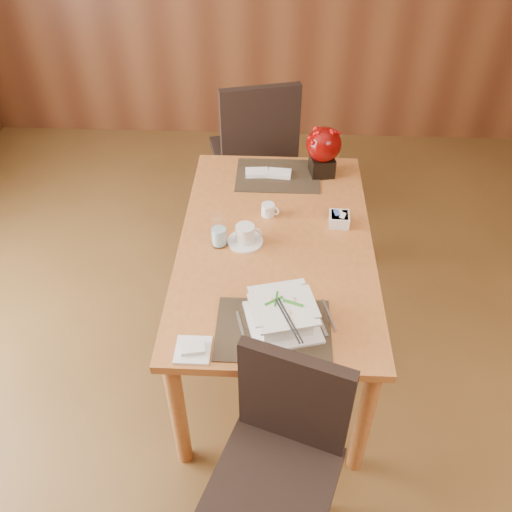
{
  "coord_description": "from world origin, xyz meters",
  "views": [
    {
      "loc": [
        -0.0,
        -1.35,
        2.37
      ],
      "look_at": [
        -0.08,
        0.35,
        0.87
      ],
      "focal_mm": 38.0,
      "sensor_mm": 36.0,
      "label": 1
    }
  ],
  "objects_px": {
    "soup_setting": "(283,315)",
    "berry_decor": "(323,149)",
    "bread_plate": "(193,350)",
    "near_chair": "(282,451)",
    "dining_table": "(275,256)",
    "sugar_caddy": "(339,219)",
    "far_chair": "(256,149)",
    "water_glass": "(219,230)",
    "creamer_jug": "(268,210)",
    "coffee_cup": "(245,236)"
  },
  "relations": [
    {
      "from": "water_glass",
      "to": "creamer_jug",
      "type": "height_order",
      "value": "water_glass"
    },
    {
      "from": "creamer_jug",
      "to": "near_chair",
      "type": "distance_m",
      "value": 1.16
    },
    {
      "from": "soup_setting",
      "to": "water_glass",
      "type": "bearing_deg",
      "value": 107.18
    },
    {
      "from": "dining_table",
      "to": "creamer_jug",
      "type": "distance_m",
      "value": 0.24
    },
    {
      "from": "near_chair",
      "to": "berry_decor",
      "type": "bearing_deg",
      "value": 101.67
    },
    {
      "from": "dining_table",
      "to": "berry_decor",
      "type": "height_order",
      "value": "berry_decor"
    },
    {
      "from": "dining_table",
      "to": "far_chair",
      "type": "distance_m",
      "value": 1.1
    },
    {
      "from": "water_glass",
      "to": "sugar_caddy",
      "type": "bearing_deg",
      "value": 17.68
    },
    {
      "from": "dining_table",
      "to": "creamer_jug",
      "type": "xyz_separation_m",
      "value": [
        -0.04,
        0.2,
        0.13
      ]
    },
    {
      "from": "soup_setting",
      "to": "sugar_caddy",
      "type": "distance_m",
      "value": 0.71
    },
    {
      "from": "soup_setting",
      "to": "sugar_caddy",
      "type": "xyz_separation_m",
      "value": [
        0.27,
        0.66,
        -0.03
      ]
    },
    {
      "from": "soup_setting",
      "to": "berry_decor",
      "type": "height_order",
      "value": "berry_decor"
    },
    {
      "from": "soup_setting",
      "to": "far_chair",
      "type": "xyz_separation_m",
      "value": [
        -0.18,
        1.6,
        -0.2
      ]
    },
    {
      "from": "berry_decor",
      "to": "near_chair",
      "type": "distance_m",
      "value": 1.57
    },
    {
      "from": "coffee_cup",
      "to": "sugar_caddy",
      "type": "relative_size",
      "value": 1.74
    },
    {
      "from": "coffee_cup",
      "to": "berry_decor",
      "type": "relative_size",
      "value": 0.6
    },
    {
      "from": "bread_plate",
      "to": "near_chair",
      "type": "xyz_separation_m",
      "value": [
        0.34,
        -0.27,
        -0.23
      ]
    },
    {
      "from": "far_chair",
      "to": "berry_decor",
      "type": "bearing_deg",
      "value": 112.33
    },
    {
      "from": "dining_table",
      "to": "water_glass",
      "type": "bearing_deg",
      "value": -171.4
    },
    {
      "from": "berry_decor",
      "to": "near_chair",
      "type": "bearing_deg",
      "value": -97.23
    },
    {
      "from": "sugar_caddy",
      "to": "near_chair",
      "type": "xyz_separation_m",
      "value": [
        -0.26,
        -1.07,
        -0.25
      ]
    },
    {
      "from": "creamer_jug",
      "to": "dining_table",
      "type": "bearing_deg",
      "value": -57.57
    },
    {
      "from": "soup_setting",
      "to": "coffee_cup",
      "type": "bearing_deg",
      "value": 94.99
    },
    {
      "from": "soup_setting",
      "to": "berry_decor",
      "type": "distance_m",
      "value": 1.12
    },
    {
      "from": "soup_setting",
      "to": "far_chair",
      "type": "distance_m",
      "value": 1.63
    },
    {
      "from": "dining_table",
      "to": "soup_setting",
      "type": "height_order",
      "value": "soup_setting"
    },
    {
      "from": "soup_setting",
      "to": "sugar_caddy",
      "type": "bearing_deg",
      "value": 53.23
    },
    {
      "from": "dining_table",
      "to": "sugar_caddy",
      "type": "relative_size",
      "value": 15.79
    },
    {
      "from": "water_glass",
      "to": "far_chair",
      "type": "xyz_separation_m",
      "value": [
        0.12,
        1.13,
        -0.23
      ]
    },
    {
      "from": "water_glass",
      "to": "sugar_caddy",
      "type": "xyz_separation_m",
      "value": [
        0.56,
        0.18,
        -0.06
      ]
    },
    {
      "from": "water_glass",
      "to": "berry_decor",
      "type": "bearing_deg",
      "value": 51.34
    },
    {
      "from": "bread_plate",
      "to": "far_chair",
      "type": "xyz_separation_m",
      "value": [
        0.15,
        1.75,
        -0.15
      ]
    },
    {
      "from": "far_chair",
      "to": "coffee_cup",
      "type": "bearing_deg",
      "value": 75.31
    },
    {
      "from": "soup_setting",
      "to": "near_chair",
      "type": "relative_size",
      "value": 0.35
    },
    {
      "from": "creamer_jug",
      "to": "berry_decor",
      "type": "bearing_deg",
      "value": 74.12
    },
    {
      "from": "water_glass",
      "to": "bread_plate",
      "type": "bearing_deg",
      "value": -93.6
    },
    {
      "from": "creamer_jug",
      "to": "sugar_caddy",
      "type": "relative_size",
      "value": 0.89
    },
    {
      "from": "creamer_jug",
      "to": "near_chair",
      "type": "height_order",
      "value": "near_chair"
    },
    {
      "from": "dining_table",
      "to": "soup_setting",
      "type": "distance_m",
      "value": 0.54
    },
    {
      "from": "creamer_jug",
      "to": "coffee_cup",
      "type": "bearing_deg",
      "value": -94.29
    },
    {
      "from": "dining_table",
      "to": "water_glass",
      "type": "xyz_separation_m",
      "value": [
        -0.26,
        -0.04,
        0.18
      ]
    },
    {
      "from": "berry_decor",
      "to": "bread_plate",
      "type": "distance_m",
      "value": 1.37
    },
    {
      "from": "water_glass",
      "to": "far_chair",
      "type": "height_order",
      "value": "far_chair"
    },
    {
      "from": "sugar_caddy",
      "to": "bread_plate",
      "type": "xyz_separation_m",
      "value": [
        -0.6,
        -0.8,
        -0.02
      ]
    },
    {
      "from": "bread_plate",
      "to": "far_chair",
      "type": "relative_size",
      "value": 0.12
    },
    {
      "from": "creamer_jug",
      "to": "far_chair",
      "type": "xyz_separation_m",
      "value": [
        -0.1,
        0.89,
        -0.18
      ]
    },
    {
      "from": "sugar_caddy",
      "to": "far_chair",
      "type": "relative_size",
      "value": 0.09
    },
    {
      "from": "near_chair",
      "to": "dining_table",
      "type": "bearing_deg",
      "value": 111.65
    },
    {
      "from": "creamer_jug",
      "to": "berry_decor",
      "type": "relative_size",
      "value": 0.31
    },
    {
      "from": "soup_setting",
      "to": "coffee_cup",
      "type": "distance_m",
      "value": 0.53
    }
  ]
}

